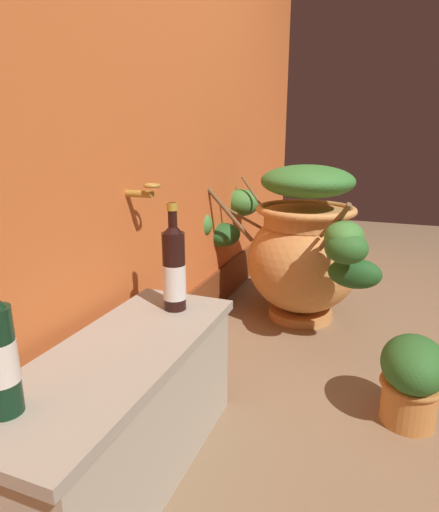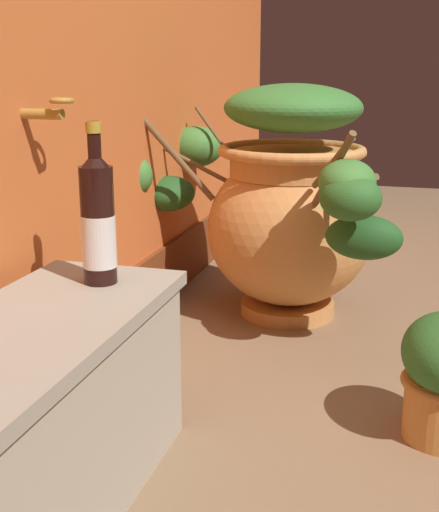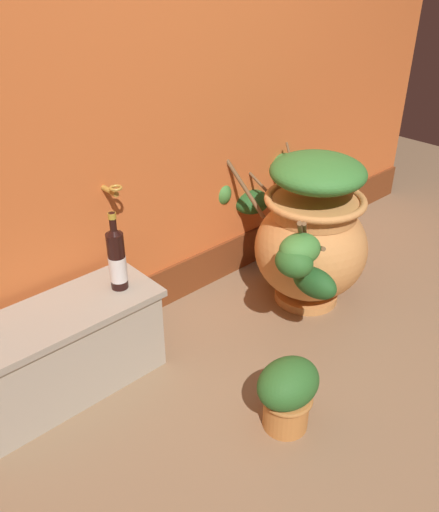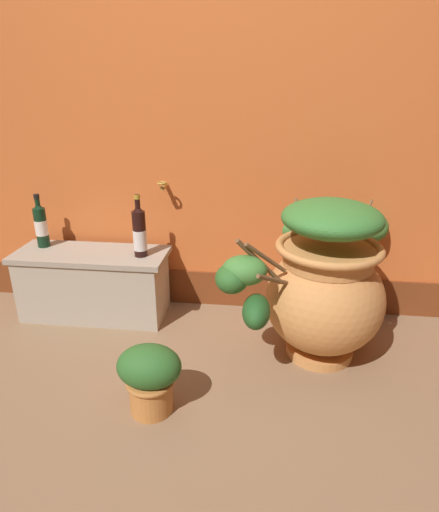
# 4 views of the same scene
# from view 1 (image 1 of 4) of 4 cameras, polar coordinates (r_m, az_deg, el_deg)

# --- Properties ---
(back_wall) EXTENTS (4.40, 0.33, 2.60)m
(back_wall) POSITION_cam_1_polar(r_m,az_deg,el_deg) (1.77, -12.09, 27.23)
(back_wall) COLOR #D6662D
(back_wall) RESTS_ON ground_plane
(terracotta_urn) EXTENTS (0.86, 0.98, 0.79)m
(terracotta_urn) POSITION_cam_1_polar(r_m,az_deg,el_deg) (2.20, 10.79, 1.42)
(terracotta_urn) COLOR #D68E4C
(terracotta_urn) RESTS_ON ground_plane
(stone_ledge) EXTENTS (0.86, 0.33, 0.39)m
(stone_ledge) POSITION_cam_1_polar(r_m,az_deg,el_deg) (1.27, -12.80, -19.30)
(stone_ledge) COLOR #B2A893
(stone_ledge) RESTS_ON ground_plane
(wine_bottle_left) EXTENTS (0.07, 0.07, 0.34)m
(wine_bottle_left) POSITION_cam_1_polar(r_m,az_deg,el_deg) (1.35, -6.09, -1.60)
(wine_bottle_left) COLOR black
(wine_bottle_left) RESTS_ON stone_ledge
(potted_shrub) EXTENTS (0.26, 0.21, 0.30)m
(potted_shrub) POSITION_cam_1_polar(r_m,az_deg,el_deg) (1.58, 24.32, -14.48)
(potted_shrub) COLOR #CC7F3D
(potted_shrub) RESTS_ON ground_plane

